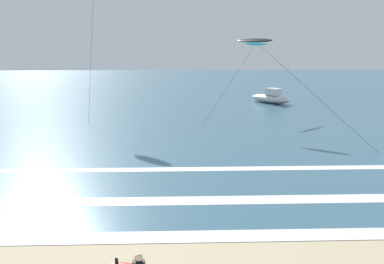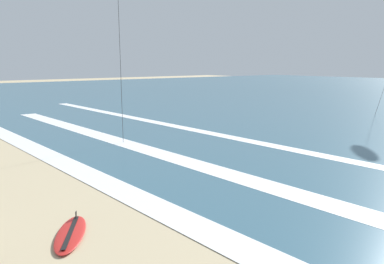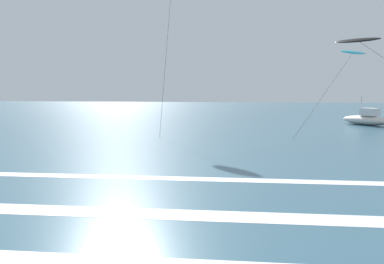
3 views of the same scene
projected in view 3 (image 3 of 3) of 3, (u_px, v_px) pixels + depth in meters
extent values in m
cube|color=#386075|center=(243.00, 117.00, 52.95)|extent=(140.00, 90.00, 0.01)
cube|color=white|center=(174.00, 215.00, 12.76)|extent=(40.90, 1.07, 0.01)
cube|color=white|center=(227.00, 180.00, 17.46)|extent=(55.06, 0.76, 0.01)
ellipsoid|color=#23A8C6|center=(353.00, 52.00, 35.51)|extent=(2.88, 2.73, 0.43)
cylinder|color=#333333|center=(325.00, 93.00, 33.04)|extent=(5.27, 6.33, 6.34)
ellipsoid|color=black|center=(357.00, 40.00, 29.15)|extent=(2.94, 2.67, 0.43)
cylinder|color=#333333|center=(167.00, 45.00, 35.42)|extent=(0.36, 8.37, 13.83)
ellipsoid|color=beige|center=(366.00, 120.00, 41.61)|extent=(4.43, 5.21, 0.90)
cube|color=silver|center=(370.00, 112.00, 41.18)|extent=(1.77, 1.86, 0.70)
cylinder|color=#B2B2B2|center=(361.00, 106.00, 41.99)|extent=(0.08, 0.08, 1.80)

